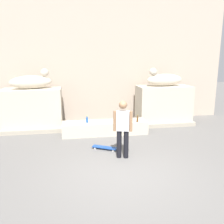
# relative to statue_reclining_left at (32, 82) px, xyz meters

# --- Properties ---
(ground_plane) EXTENTS (40.00, 40.00, 0.00)m
(ground_plane) POSITION_rel_statue_reclining_left_xyz_m (2.72, -4.57, -1.90)
(ground_plane) COLOR #605E5B
(facade_wall) EXTENTS (11.63, 0.60, 6.96)m
(facade_wall) POSITION_rel_statue_reclining_left_xyz_m (2.72, 1.21, 1.58)
(facade_wall) COLOR #B09E8C
(facade_wall) RESTS_ON ground_plane
(pedestal_left) EXTENTS (2.28, 1.13, 1.62)m
(pedestal_left) POSITION_rel_statue_reclining_left_xyz_m (-0.04, -0.01, -1.09)
(pedestal_left) COLOR #B7AD99
(pedestal_left) RESTS_ON ground_plane
(pedestal_right) EXTENTS (2.28, 1.13, 1.62)m
(pedestal_right) POSITION_rel_statue_reclining_left_xyz_m (5.47, -0.01, -1.09)
(pedestal_right) COLOR #B7AD99
(pedestal_right) RESTS_ON ground_plane
(statue_reclining_left) EXTENTS (1.68, 0.90, 0.78)m
(statue_reclining_left) POSITION_rel_statue_reclining_left_xyz_m (0.00, 0.00, 0.00)
(statue_reclining_left) COLOR beige
(statue_reclining_left) RESTS_ON pedestal_left
(statue_reclining_right) EXTENTS (1.65, 0.72, 0.78)m
(statue_reclining_right) POSITION_rel_statue_reclining_left_xyz_m (5.44, -0.01, 0.00)
(statue_reclining_right) COLOR beige
(statue_reclining_right) RESTS_ON pedestal_right
(ledge_block) EXTENTS (3.17, 0.79, 0.48)m
(ledge_block) POSITION_rel_statue_reclining_left_xyz_m (2.72, -1.19, -1.66)
(ledge_block) COLOR #B7AD99
(ledge_block) RESTS_ON ground_plane
(skater) EXTENTS (0.52, 0.29, 1.67)m
(skater) POSITION_rel_statue_reclining_left_xyz_m (2.91, -3.48, -0.98)
(skater) COLOR black
(skater) RESTS_ON ground_plane
(skateboard) EXTENTS (0.80, 0.56, 0.08)m
(skateboard) POSITION_rel_statue_reclining_left_xyz_m (2.49, -2.78, -1.84)
(skateboard) COLOR navy
(skateboard) RESTS_ON ground_plane
(bottle_blue) EXTENTS (0.08, 0.08, 0.26)m
(bottle_blue) POSITION_rel_statue_reclining_left_xyz_m (2.05, -1.22, -1.32)
(bottle_blue) COLOR #194C99
(bottle_blue) RESTS_ON ledge_block
(bottle_brown) EXTENTS (0.06, 0.06, 0.27)m
(bottle_brown) POSITION_rel_statue_reclining_left_xyz_m (3.91, -1.45, -1.32)
(bottle_brown) COLOR #593314
(bottle_brown) RESTS_ON ledge_block
(stair_step) EXTENTS (7.79, 0.50, 0.16)m
(stair_step) POSITION_rel_statue_reclining_left_xyz_m (2.72, -0.59, -1.82)
(stair_step) COLOR gray
(stair_step) RESTS_ON ground_plane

